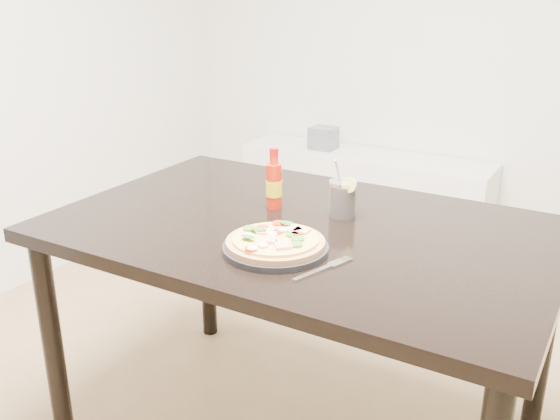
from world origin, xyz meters
The scene contains 8 objects.
dining_table centered at (-0.30, 0.40, 0.67)m, with size 1.40×0.90×0.75m.
plate centered at (-0.27, 0.20, 0.76)m, with size 0.27×0.27×0.02m, color black.
pizza centered at (-0.27, 0.20, 0.78)m, with size 0.25×0.25×0.03m.
hot_sauce_bottle centered at (-0.44, 0.48, 0.82)m, with size 0.05×0.05×0.19m.
cola_cup centered at (-0.23, 0.51, 0.80)m, with size 0.09×0.08×0.17m.
fork centered at (-0.11, 0.17, 0.75)m, with size 0.08×0.18×0.00m.
media_console centered at (-0.80, 2.07, 0.25)m, with size 1.40×0.34×0.50m, color white.
cd_stack centered at (-1.05, 2.05, 0.56)m, with size 0.14×0.12×0.13m.
Camera 1 is at (0.48, -1.05, 1.40)m, focal length 40.00 mm.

